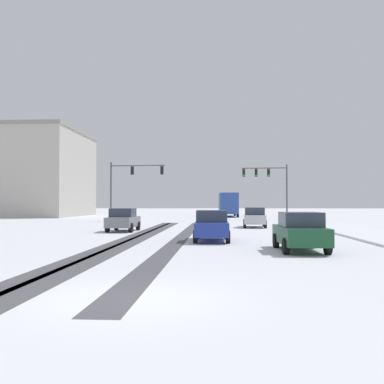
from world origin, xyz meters
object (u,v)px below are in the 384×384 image
object	(u,v)px
car_silver_lead	(255,217)
bus_oncoming	(228,203)
traffic_signal_far_left	(130,179)
car_grey_second	(123,220)
traffic_signal_far_right	(269,179)
car_dark_green_fourth	(300,231)
car_blue_third	(212,226)
office_building_far_left_block	(8,173)

from	to	relation	value
car_silver_lead	bus_oncoming	world-z (taller)	bus_oncoming
traffic_signal_far_left	car_grey_second	size ratio (longest dim) A/B	1.58
car_silver_lead	traffic_signal_far_left	bearing A→B (deg)	137.25
traffic_signal_far_left	bus_oncoming	xyz separation A→B (m)	(11.16, 16.58, -2.66)
traffic_signal_far_right	car_dark_green_fourth	distance (m)	34.07
car_grey_second	car_blue_third	xyz separation A→B (m)	(6.34, -7.62, 0.00)
bus_oncoming	office_building_far_left_block	distance (m)	33.38
traffic_signal_far_left	car_grey_second	distance (m)	18.07
traffic_signal_far_right	bus_oncoming	bearing A→B (deg)	110.07
car_dark_green_fourth	bus_oncoming	distance (m)	46.16
traffic_signal_far_right	office_building_far_left_block	distance (m)	39.67
car_silver_lead	office_building_far_left_block	bearing A→B (deg)	140.54
traffic_signal_far_left	car_dark_green_fourth	bearing A→B (deg)	-65.96
traffic_signal_far_left	bus_oncoming	bearing A→B (deg)	56.04
traffic_signal_far_right	car_blue_third	xyz separation A→B (m)	(-6.26, -29.23, -3.95)
traffic_signal_far_right	car_dark_green_fourth	world-z (taller)	traffic_signal_far_right
traffic_signal_far_right	car_blue_third	distance (m)	30.15
car_dark_green_fourth	bus_oncoming	world-z (taller)	bus_oncoming
traffic_signal_far_right	bus_oncoming	xyz separation A→B (m)	(-4.51, 12.36, -2.78)
traffic_signal_far_left	car_dark_green_fourth	xyz separation A→B (m)	(13.17, -29.53, -3.83)
car_grey_second	bus_oncoming	bearing A→B (deg)	76.61
car_silver_lead	car_blue_third	bearing A→B (deg)	-104.05
car_silver_lead	car_dark_green_fourth	size ratio (longest dim) A/B	1.01
car_grey_second	car_dark_green_fourth	world-z (taller)	same
traffic_signal_far_left	car_blue_third	bearing A→B (deg)	-69.37
car_blue_third	office_building_far_left_block	size ratio (longest dim) A/B	0.18
traffic_signal_far_right	car_grey_second	bearing A→B (deg)	-120.24
car_dark_green_fourth	office_building_far_left_block	size ratio (longest dim) A/B	0.18
car_grey_second	car_dark_green_fourth	distance (m)	15.78
traffic_signal_far_right	car_blue_third	bearing A→B (deg)	-102.09
office_building_far_left_block	car_grey_second	bearing A→B (deg)	-53.79
car_silver_lead	car_blue_third	distance (m)	13.65
car_blue_third	traffic_signal_far_left	bearing A→B (deg)	110.63
car_blue_third	car_dark_green_fourth	world-z (taller)	same
traffic_signal_far_left	car_silver_lead	xyz separation A→B (m)	(12.73, -11.77, -3.83)
car_dark_green_fourth	office_building_far_left_block	bearing A→B (deg)	127.17
traffic_signal_far_right	traffic_signal_far_left	bearing A→B (deg)	-164.93
car_grey_second	car_dark_green_fourth	xyz separation A→B (m)	(10.09, -12.14, 0.00)
traffic_signal_far_right	car_silver_lead	world-z (taller)	traffic_signal_far_right
car_grey_second	office_building_far_left_block	distance (m)	42.69
traffic_signal_far_right	car_dark_green_fourth	bearing A→B (deg)	-94.25
traffic_signal_far_left	car_blue_third	xyz separation A→B (m)	(9.42, -25.01, -3.83)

